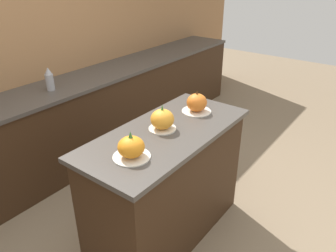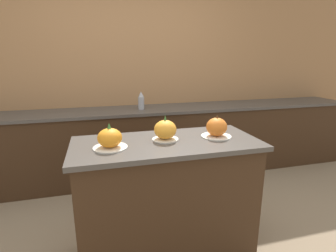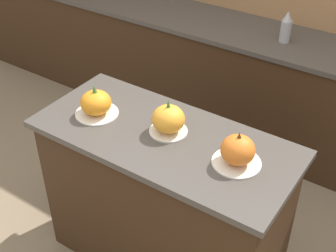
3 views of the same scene
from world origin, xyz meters
name	(u,v)px [view 3 (image 3 of 3)]	position (x,y,z in m)	size (l,w,h in m)	color
kitchen_island	(164,203)	(0.00, 0.00, 0.47)	(1.36, 0.62, 0.94)	#382314
back_counter	(270,93)	(0.00, 1.45, 0.46)	(6.00, 0.60, 0.91)	#382314
pumpkin_cake_left	(96,104)	(-0.40, -0.04, 1.01)	(0.23, 0.23, 0.17)	silver
pumpkin_cake_center	(168,120)	(0.00, 0.04, 1.01)	(0.20, 0.20, 0.19)	silver
pumpkin_cake_right	(238,151)	(0.40, 0.01, 1.01)	(0.23, 0.23, 0.18)	silver
bottle_tall	(286,27)	(0.05, 1.42, 1.01)	(0.08, 0.08, 0.22)	#99999E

